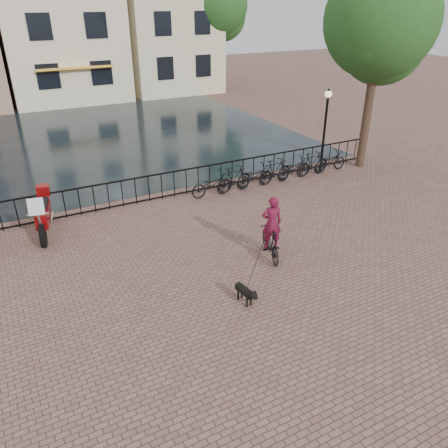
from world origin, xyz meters
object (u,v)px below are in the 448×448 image
dog (245,293)px  lamp_post (326,117)px  motorcycle (42,210)px  cyclist (271,231)px

dog → lamp_post: bearing=33.2°
lamp_post → motorcycle: 11.57m
lamp_post → dog: bearing=-139.5°
lamp_post → cyclist: size_ratio=1.55×
lamp_post → motorcycle: lamp_post is taller
cyclist → dog: bearing=57.6°
cyclist → dog: cyclist is taller
lamp_post → cyclist: 7.89m
lamp_post → cyclist: lamp_post is taller
cyclist → dog: 2.39m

